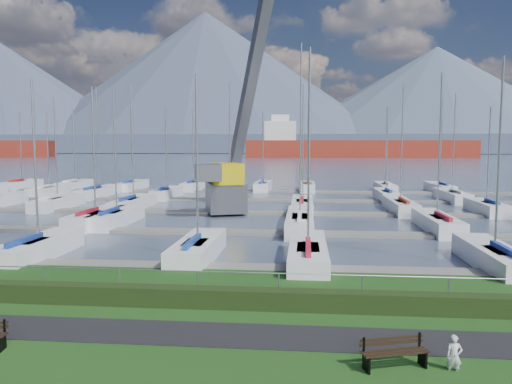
# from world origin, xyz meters

# --- Properties ---
(path) EXTENTS (160.00, 2.00, 0.04)m
(path) POSITION_xyz_m (0.00, -3.00, 0.01)
(path) COLOR black
(path) RESTS_ON grass
(water) EXTENTS (800.00, 540.00, 0.20)m
(water) POSITION_xyz_m (0.00, 260.00, -0.40)
(water) COLOR #465267
(hedge) EXTENTS (80.00, 0.70, 0.70)m
(hedge) POSITION_xyz_m (0.00, -0.40, 0.35)
(hedge) COLOR black
(hedge) RESTS_ON grass
(fence) EXTENTS (80.00, 0.04, 0.04)m
(fence) POSITION_xyz_m (0.00, 0.00, 1.20)
(fence) COLOR gray
(fence) RESTS_ON grass
(foothill) EXTENTS (900.00, 80.00, 12.00)m
(foothill) POSITION_xyz_m (0.00, 330.00, 6.00)
(foothill) COLOR #49536B
(foothill) RESTS_ON water
(mountains) EXTENTS (1190.00, 360.00, 115.00)m
(mountains) POSITION_xyz_m (7.35, 404.62, 46.68)
(mountains) COLOR #3B4357
(mountains) RESTS_ON water
(docks) EXTENTS (90.00, 41.60, 0.25)m
(docks) POSITION_xyz_m (0.00, 26.00, -0.22)
(docks) COLOR slate
(docks) RESTS_ON water
(bench_right) EXTENTS (1.84, 0.94, 0.85)m
(bench_right) POSITION_xyz_m (5.29, -4.80, 0.42)
(bench_right) COLOR black
(bench_right) RESTS_ON grass
(person) EXTENTS (0.41, 0.28, 1.10)m
(person) POSITION_xyz_m (6.81, -4.82, 0.55)
(person) COLOR silver
(person) RESTS_ON grass
(crane) EXTENTS (7.50, 13.00, 22.35)m
(crane) POSITION_xyz_m (-3.49, 26.55, 5.33)
(crane) COLOR #585960
(crane) RESTS_ON water
(cargo_ship_mid) EXTENTS (102.29, 22.24, 21.50)m
(cargo_ship_mid) POSITION_xyz_m (22.90, 212.42, 3.52)
(cargo_ship_mid) COLOR maroon
(cargo_ship_mid) RESTS_ON water
(sailboat_fleet) EXTENTS (73.82, 49.39, 13.57)m
(sailboat_fleet) POSITION_xyz_m (-1.78, 28.61, 5.38)
(sailboat_fleet) COLOR white
(sailboat_fleet) RESTS_ON water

